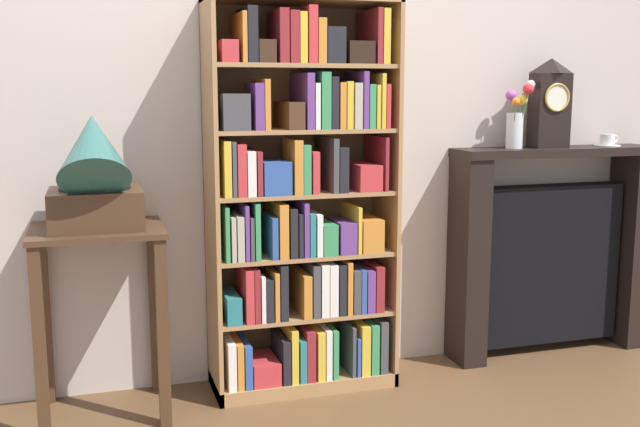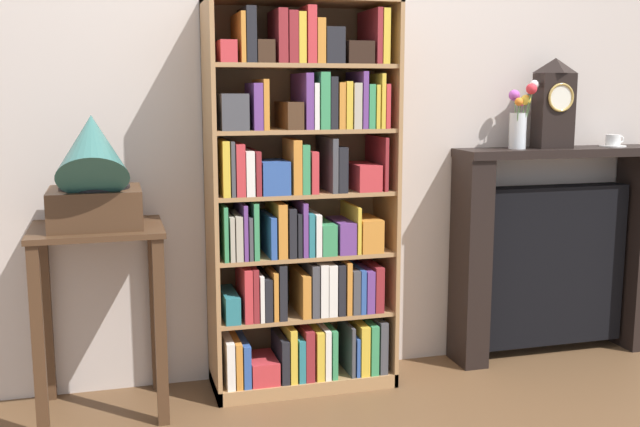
% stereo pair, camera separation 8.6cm
% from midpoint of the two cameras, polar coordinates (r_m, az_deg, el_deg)
% --- Properties ---
extents(ground_plane, '(7.82, 6.40, 0.02)m').
position_cam_midpoint_polar(ground_plane, '(3.35, -1.68, -13.56)').
color(ground_plane, brown).
extents(wall_back, '(4.82, 0.08, 2.60)m').
position_cam_midpoint_polar(wall_back, '(3.42, 0.52, 9.47)').
color(wall_back, beige).
rests_on(wall_back, ground).
extents(bookshelf, '(0.79, 0.32, 1.67)m').
position_cam_midpoint_polar(bookshelf, '(3.20, -2.13, 0.07)').
color(bookshelf, '#A87A4C').
rests_on(bookshelf, ground).
extents(side_table_left, '(0.51, 0.44, 0.77)m').
position_cam_midpoint_polar(side_table_left, '(3.09, -17.24, -5.01)').
color(side_table_left, '#472D1C').
rests_on(side_table_left, ground).
extents(gramophone, '(0.35, 0.45, 0.52)m').
position_cam_midpoint_polar(gramophone, '(2.97, -17.64, 2.81)').
color(gramophone, '#472D1C').
rests_on(gramophone, side_table_left).
extents(fireplace_mantel, '(1.04, 0.23, 1.02)m').
position_cam_midpoint_polar(fireplace_mantel, '(3.85, 16.51, -2.86)').
color(fireplace_mantel, black).
rests_on(fireplace_mantel, ground).
extents(mantel_clock, '(0.17, 0.12, 0.42)m').
position_cam_midpoint_polar(mantel_clock, '(3.72, 16.52, 8.08)').
color(mantel_clock, black).
rests_on(mantel_clock, fireplace_mantel).
extents(flower_vase, '(0.14, 0.14, 0.32)m').
position_cam_midpoint_polar(flower_vase, '(3.62, 14.14, 7.08)').
color(flower_vase, silver).
rests_on(flower_vase, fireplace_mantel).
extents(teacup_with_saucer, '(0.13, 0.13, 0.06)m').
position_cam_midpoint_polar(teacup_with_saucer, '(3.93, 20.52, 5.20)').
color(teacup_with_saucer, white).
rests_on(teacup_with_saucer, fireplace_mantel).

